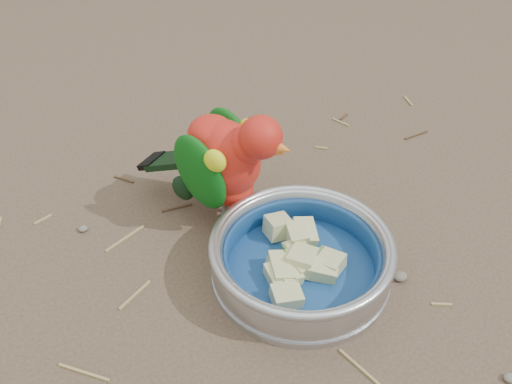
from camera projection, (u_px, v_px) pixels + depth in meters
name	position (u px, v px, depth m)	size (l,w,h in m)	color
ground	(295.00, 322.00, 0.69)	(60.00, 60.00, 0.00)	brown
food_bowl	(300.00, 271.00, 0.75)	(0.23, 0.23, 0.02)	#B2B2BA
bowl_wall	(302.00, 255.00, 0.73)	(0.23, 0.23, 0.04)	#B2B2BA
fruit_wedges	(301.00, 259.00, 0.73)	(0.14, 0.14, 0.03)	#CDCB8A
lory_parrot	(226.00, 168.00, 0.79)	(0.11, 0.22, 0.18)	red
ground_debris	(272.00, 300.00, 0.72)	(0.90, 0.80, 0.01)	tan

